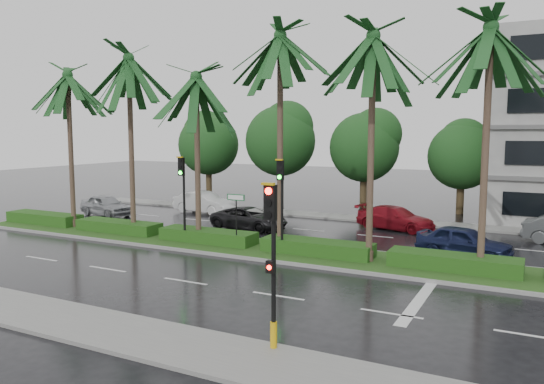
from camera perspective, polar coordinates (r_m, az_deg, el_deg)
The scene contains 17 objects.
ground at distance 25.00m, azimuth -2.44°, elevation -6.75°, with size 120.00×120.00×0.00m, color black.
near_sidewalk at distance 17.23m, azimuth -19.89°, elevation -13.12°, with size 40.00×2.40×0.12m, color slate.
far_sidewalk at distance 35.72m, azimuth 7.10°, elevation -2.67°, with size 40.00×2.00×0.12m, color slate.
median at distance 25.84m, azimuth -1.34°, elevation -6.13°, with size 36.00×4.00×0.15m.
hedge at distance 25.76m, azimuth -1.35°, elevation -5.32°, with size 35.20×1.40×0.60m.
lane_markings at distance 23.31m, azimuth 3.59°, elevation -7.72°, with size 34.00×13.06×0.01m.
palm_row at distance 26.01m, azimuth -3.86°, elevation 13.15°, with size 26.30×4.20×10.78m.
signal_near at distance 13.61m, azimuth -0.00°, elevation -7.23°, with size 0.34×0.45×4.36m.
signal_median_left at distance 26.92m, azimuth -9.59°, elevation 0.59°, with size 0.34×0.42×4.36m.
signal_median_right at distance 24.05m, azimuth 0.98°, elevation -0.02°, with size 0.34×0.42×4.36m.
street_sign at distance 25.51m, azimuth -3.89°, elevation -1.63°, with size 0.95×0.09×2.60m.
bg_trees at distance 40.75m, azimuth 9.13°, elevation 5.31°, with size 33.32×5.69×8.22m.
car_silver at distance 37.94m, azimuth -17.43°, elevation -1.38°, with size 4.21×1.69×1.43m, color #9A9DA1.
car_white at distance 37.75m, azimuth -7.34°, elevation -1.12°, with size 4.56×1.59×1.50m, color silver.
car_darkgrey at distance 31.29m, azimuth -2.44°, elevation -2.84°, with size 4.66×2.15×1.30m, color black.
car_red at distance 31.93m, azimuth 13.16°, elevation -2.75°, with size 4.71×1.91×1.37m, color maroon.
car_blue at distance 25.83m, azimuth 19.95°, elevation -5.07°, with size 4.24×1.70×1.44m, color #161D43.
Camera 1 is at (12.03, -21.15, 5.74)m, focal length 35.00 mm.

